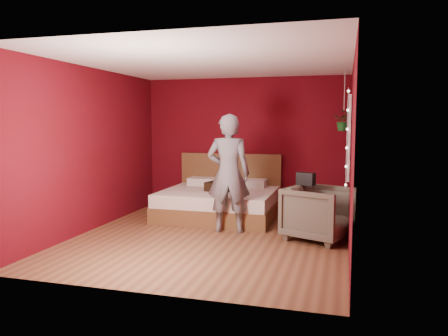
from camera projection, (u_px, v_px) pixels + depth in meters
floor at (211, 237)px, 6.59m from camera, size 4.50×4.50×0.00m
room_walls at (211, 126)px, 6.42m from camera, size 4.04×4.54×2.62m
window at (349, 137)px, 6.77m from camera, size 0.05×0.97×1.27m
fairy_lights at (347, 139)px, 6.28m from camera, size 0.04×0.04×1.45m
bed at (220, 201)px, 8.01m from camera, size 2.03×1.72×1.12m
person at (229, 174)px, 6.85m from camera, size 0.74×0.54×1.86m
armchair at (319, 213)px, 6.42m from camera, size 1.13×1.12×0.80m
handbag at (306, 179)px, 6.51m from camera, size 0.29×0.22×0.19m
throw_pillow at (221, 186)px, 7.86m from camera, size 0.54×0.54×0.16m
hanging_plant at (344, 120)px, 7.36m from camera, size 0.37×0.34×1.01m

